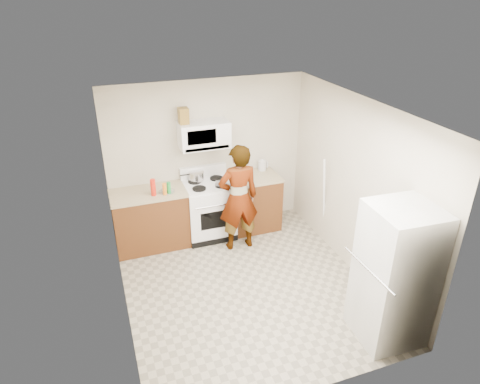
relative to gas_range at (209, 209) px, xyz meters
name	(u,v)px	position (x,y,z in m)	size (l,w,h in m)	color
floor	(246,286)	(0.10, -1.48, -0.49)	(3.60, 3.60, 0.00)	gray
back_wall	(208,157)	(0.10, 0.31, 0.76)	(3.20, 0.02, 2.50)	beige
right_wall	(356,188)	(1.69, -1.48, 0.76)	(0.02, 3.60, 2.50)	beige
cabinet_left	(151,220)	(-0.94, 0.01, -0.04)	(1.12, 0.62, 0.90)	#5B2F15
counter_left	(148,193)	(-0.94, 0.01, 0.43)	(1.14, 0.64, 0.04)	tan
cabinet_right	(253,203)	(0.78, 0.01, -0.04)	(0.80, 0.62, 0.90)	#5B2F15
counter_right	(254,177)	(0.78, 0.01, 0.43)	(0.82, 0.64, 0.04)	tan
gas_range	(209,209)	(0.00, 0.00, 0.00)	(0.76, 0.65, 1.13)	white
microwave	(204,135)	(0.00, 0.13, 1.21)	(0.76, 0.38, 0.40)	white
person	(238,198)	(0.34, -0.49, 0.37)	(0.62, 0.41, 1.71)	tan
fridge	(394,275)	(1.36, -2.85, 0.36)	(0.70, 0.70, 1.70)	silver
kettle	(262,165)	(1.01, 0.22, 0.53)	(0.14, 0.14, 0.16)	silver
jug	(184,116)	(-0.30, 0.14, 1.53)	(0.14, 0.14, 0.24)	brown
saucepan	(196,176)	(-0.14, 0.16, 0.53)	(0.24, 0.24, 0.13)	silver
tray	(223,184)	(0.21, -0.14, 0.47)	(0.25, 0.16, 0.05)	silver
bottle_spray	(153,187)	(-0.87, -0.12, 0.58)	(0.08, 0.08, 0.26)	red
bottle_hot_sauce	(165,189)	(-0.71, -0.16, 0.54)	(0.06, 0.06, 0.18)	orange
bottle_green_cap	(169,188)	(-0.64, -0.14, 0.54)	(0.06, 0.06, 0.18)	#198B33
pot_lid	(167,192)	(-0.66, -0.08, 0.46)	(0.24, 0.24, 0.01)	silver
broom	(324,199)	(1.66, -0.76, 0.25)	(0.03, 0.03, 1.46)	white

